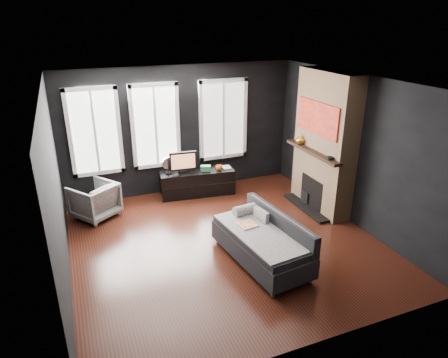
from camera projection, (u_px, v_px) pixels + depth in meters
name	position (u px, v px, depth m)	size (l,w,h in m)	color
floor	(225.00, 243.00, 6.83)	(5.00, 5.00, 0.00)	black
ceiling	(225.00, 83.00, 5.81)	(5.00, 5.00, 0.00)	white
wall_back	(181.00, 130.00, 8.47)	(5.00, 0.02, 2.70)	black
wall_left	(56.00, 193.00, 5.46)	(0.02, 5.00, 2.70)	black
wall_right	(354.00, 151.00, 7.19)	(0.02, 5.00, 2.70)	black
windows	(158.00, 82.00, 7.89)	(4.00, 0.16, 1.76)	white
fireplace	(325.00, 143.00, 7.63)	(0.70, 1.62, 2.70)	#93724C
sofa	(261.00, 240.00, 6.18)	(0.90, 1.79, 0.77)	black
stripe_pillow	(261.00, 219.00, 6.46)	(0.08, 0.33, 0.33)	gray
armchair	(94.00, 199.00, 7.58)	(0.73, 0.68, 0.75)	silver
media_console	(197.00, 182.00, 8.60)	(1.57, 0.49, 0.54)	black
monitor	(183.00, 161.00, 8.30)	(0.58, 0.12, 0.52)	black
desk_fan	(168.00, 165.00, 8.30)	(0.26, 0.26, 0.37)	#959595
mug	(219.00, 167.00, 8.52)	(0.14, 0.11, 0.14)	orange
book	(223.00, 163.00, 8.63)	(0.16, 0.02, 0.22)	#C5B498
storage_box	(206.00, 168.00, 8.48)	(0.21, 0.13, 0.11)	#327D47
mantel_vase	(301.00, 139.00, 7.94)	(0.19, 0.20, 0.19)	orange
mantel_clock	(331.00, 158.00, 7.11)	(0.13, 0.13, 0.04)	black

